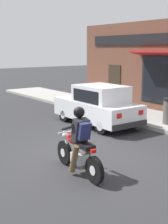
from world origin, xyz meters
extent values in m
plane|color=#2B2B2D|center=(0.00, 0.00, 0.00)|extent=(80.00, 80.00, 0.00)
cube|color=#9E9B93|center=(4.87, 3.00, 0.07)|extent=(2.60, 22.00, 0.14)
cube|color=brown|center=(6.42, 2.71, 2.10)|extent=(0.50, 10.77, 4.20)
cube|color=#2D2319|center=(6.15, 5.67, 1.05)|extent=(0.04, 0.90, 2.10)
cube|color=black|center=(6.14, 2.71, 3.35)|extent=(0.06, 9.15, 0.50)
cylinder|color=black|center=(-0.82, -0.13, 0.31)|extent=(0.16, 0.63, 0.62)
cylinder|color=silver|center=(-0.82, -0.13, 0.31)|extent=(0.14, 0.23, 0.22)
cylinder|color=black|center=(-0.95, -1.53, 0.31)|extent=(0.16, 0.63, 0.62)
cylinder|color=silver|center=(-0.95, -1.53, 0.31)|extent=(0.14, 0.23, 0.22)
cube|color=silver|center=(-0.89, -0.88, 0.39)|extent=(0.32, 0.43, 0.24)
ellipsoid|color=#B21919|center=(-0.87, -0.63, 0.80)|extent=(0.35, 0.55, 0.24)
cube|color=black|center=(-0.91, -1.11, 0.76)|extent=(0.31, 0.58, 0.10)
cylinder|color=silver|center=(-0.83, -0.23, 0.62)|extent=(0.10, 0.33, 0.68)
cylinder|color=silver|center=(-0.84, -0.35, 0.91)|extent=(0.56, 0.09, 0.04)
sphere|color=silver|center=(-0.82, -0.18, 0.79)|extent=(0.16, 0.16, 0.16)
cylinder|color=silver|center=(-0.77, -1.29, 0.29)|extent=(0.13, 0.56, 0.08)
cube|color=red|center=(-0.95, -1.48, 0.73)|extent=(0.13, 0.07, 0.08)
cylinder|color=brown|center=(-1.08, -0.93, 0.43)|extent=(0.17, 0.36, 0.71)
cylinder|color=brown|center=(-0.72, -0.97, 0.43)|extent=(0.17, 0.36, 0.71)
cube|color=#232328|center=(-0.89, -0.93, 1.08)|extent=(0.37, 0.36, 0.57)
cylinder|color=#232328|center=(-1.07, -0.67, 1.12)|extent=(0.14, 0.53, 0.26)
cylinder|color=#232328|center=(-0.67, -0.71, 1.12)|extent=(0.14, 0.53, 0.26)
sphere|color=black|center=(-0.89, -0.87, 1.49)|extent=(0.26, 0.26, 0.26)
cube|color=navy|center=(-0.91, -1.09, 1.10)|extent=(0.30, 0.27, 0.42)
cylinder|color=black|center=(1.83, 3.90, 0.30)|extent=(0.19, 0.60, 0.60)
cylinder|color=silver|center=(1.83, 3.90, 0.30)|extent=(0.21, 0.33, 0.33)
cylinder|color=black|center=(3.27, 3.87, 0.30)|extent=(0.19, 0.60, 0.60)
cylinder|color=silver|center=(3.27, 3.87, 0.30)|extent=(0.21, 0.33, 0.33)
cylinder|color=black|center=(1.78, 1.50, 0.30)|extent=(0.19, 0.60, 0.60)
cylinder|color=silver|center=(1.78, 1.50, 0.30)|extent=(0.21, 0.33, 0.33)
cylinder|color=black|center=(3.22, 1.47, 0.30)|extent=(0.19, 0.60, 0.60)
cylinder|color=silver|center=(3.22, 1.47, 0.30)|extent=(0.21, 0.33, 0.33)
cube|color=silver|center=(2.53, 2.68, 0.60)|extent=(1.72, 3.73, 0.70)
cube|color=silver|center=(2.52, 2.43, 1.24)|extent=(1.48, 1.93, 0.66)
cube|color=black|center=(2.54, 3.30, 1.19)|extent=(1.33, 0.38, 0.51)
cube|color=black|center=(1.80, 2.45, 1.22)|extent=(0.06, 1.52, 0.46)
cube|color=black|center=(3.25, 2.42, 1.22)|extent=(0.06, 1.52, 0.46)
cube|color=silver|center=(2.06, 4.55, 0.72)|extent=(0.24, 0.04, 0.14)
cube|color=red|center=(1.98, 0.83, 0.74)|extent=(0.20, 0.04, 0.16)
cube|color=silver|center=(3.08, 4.53, 0.72)|extent=(0.24, 0.04, 0.14)
cube|color=red|center=(3.00, 0.81, 0.74)|extent=(0.20, 0.04, 0.16)
cube|color=#28282B|center=(2.57, 4.51, 0.35)|extent=(1.61, 0.15, 0.20)
cube|color=#28282B|center=(2.49, 0.85, 0.35)|extent=(1.61, 0.15, 0.20)
cube|color=black|center=(4.68, 4.21, 0.16)|extent=(0.36, 0.36, 0.04)
cone|color=orange|center=(4.68, 4.21, 0.46)|extent=(0.28, 0.28, 0.56)
cylinder|color=white|center=(4.68, 4.21, 0.48)|extent=(0.20, 0.20, 0.08)
camera|label=1|loc=(-4.98, -6.53, 2.90)|focal=50.00mm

